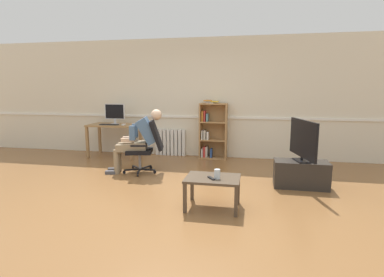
{
  "coord_description": "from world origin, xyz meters",
  "views": [
    {
      "loc": [
        1.21,
        -4.32,
        1.56
      ],
      "look_at": [
        0.15,
        0.85,
        0.7
      ],
      "focal_mm": 28.49,
      "sensor_mm": 36.0,
      "label": 1
    }
  ],
  "objects_px": {
    "computer_mouse": "(124,124)",
    "radiator": "(170,142)",
    "imac_monitor": "(115,112)",
    "person_seated": "(139,139)",
    "coffee_table": "(213,182)",
    "office_chair": "(147,145)",
    "computer_desk": "(114,129)",
    "tv_stand": "(301,174)",
    "keyboard": "(109,124)",
    "spare_remote": "(211,178)",
    "bookshelf": "(212,131)",
    "drinking_glass": "(217,174)",
    "tv_screen": "(303,140)"
  },
  "relations": [
    {
      "from": "keyboard",
      "to": "person_seated",
      "type": "xyz_separation_m",
      "value": [
        1.11,
        -1.05,
        -0.12
      ]
    },
    {
      "from": "office_chair",
      "to": "computer_desk",
      "type": "bearing_deg",
      "value": -146.51
    },
    {
      "from": "keyboard",
      "to": "tv_screen",
      "type": "bearing_deg",
      "value": -18.92
    },
    {
      "from": "computer_desk",
      "to": "person_seated",
      "type": "relative_size",
      "value": 0.95
    },
    {
      "from": "bookshelf",
      "to": "person_seated",
      "type": "bearing_deg",
      "value": -128.15
    },
    {
      "from": "computer_mouse",
      "to": "radiator",
      "type": "relative_size",
      "value": 0.14
    },
    {
      "from": "keyboard",
      "to": "radiator",
      "type": "height_order",
      "value": "keyboard"
    },
    {
      "from": "computer_mouse",
      "to": "bookshelf",
      "type": "height_order",
      "value": "bookshelf"
    },
    {
      "from": "tv_stand",
      "to": "spare_remote",
      "type": "distance_m",
      "value": 1.78
    },
    {
      "from": "keyboard",
      "to": "bookshelf",
      "type": "xyz_separation_m",
      "value": [
        2.28,
        0.43,
        -0.15
      ]
    },
    {
      "from": "computer_desk",
      "to": "coffee_table",
      "type": "bearing_deg",
      "value": -44.84
    },
    {
      "from": "imac_monitor",
      "to": "spare_remote",
      "type": "xyz_separation_m",
      "value": [
        2.65,
        -2.79,
        -0.6
      ]
    },
    {
      "from": "computer_mouse",
      "to": "coffee_table",
      "type": "distance_m",
      "value": 3.48
    },
    {
      "from": "computer_desk",
      "to": "office_chair",
      "type": "bearing_deg",
      "value": -43.47
    },
    {
      "from": "tv_screen",
      "to": "coffee_table",
      "type": "bearing_deg",
      "value": 117.82
    },
    {
      "from": "computer_mouse",
      "to": "bookshelf",
      "type": "bearing_deg",
      "value": 12.04
    },
    {
      "from": "person_seated",
      "to": "tv_screen",
      "type": "xyz_separation_m",
      "value": [
        2.86,
        -0.31,
        0.13
      ]
    },
    {
      "from": "keyboard",
      "to": "drinking_glass",
      "type": "bearing_deg",
      "value": -42.69
    },
    {
      "from": "computer_mouse",
      "to": "drinking_glass",
      "type": "distance_m",
      "value": 3.55
    },
    {
      "from": "keyboard",
      "to": "spare_remote",
      "type": "height_order",
      "value": "keyboard"
    },
    {
      "from": "office_chair",
      "to": "person_seated",
      "type": "bearing_deg",
      "value": -90.0
    },
    {
      "from": "computer_desk",
      "to": "keyboard",
      "type": "distance_m",
      "value": 0.19
    },
    {
      "from": "tv_stand",
      "to": "drinking_glass",
      "type": "relative_size",
      "value": 6.69
    },
    {
      "from": "computer_mouse",
      "to": "radiator",
      "type": "distance_m",
      "value": 1.17
    },
    {
      "from": "office_chair",
      "to": "spare_remote",
      "type": "relative_size",
      "value": 6.57
    },
    {
      "from": "tv_stand",
      "to": "computer_mouse",
      "type": "bearing_deg",
      "value": 159.14
    },
    {
      "from": "computer_desk",
      "to": "drinking_glass",
      "type": "xyz_separation_m",
      "value": [
        2.72,
        -2.69,
        -0.16
      ]
    },
    {
      "from": "computer_mouse",
      "to": "spare_remote",
      "type": "bearing_deg",
      "value": -47.82
    },
    {
      "from": "imac_monitor",
      "to": "radiator",
      "type": "height_order",
      "value": "imac_monitor"
    },
    {
      "from": "coffee_table",
      "to": "computer_desk",
      "type": "bearing_deg",
      "value": 135.16
    },
    {
      "from": "person_seated",
      "to": "drinking_glass",
      "type": "distance_m",
      "value": 2.24
    },
    {
      "from": "office_chair",
      "to": "spare_remote",
      "type": "distance_m",
      "value": 2.12
    },
    {
      "from": "spare_remote",
      "to": "computer_mouse",
      "type": "bearing_deg",
      "value": 96.51
    },
    {
      "from": "imac_monitor",
      "to": "person_seated",
      "type": "relative_size",
      "value": 0.4
    },
    {
      "from": "spare_remote",
      "to": "tv_screen",
      "type": "bearing_deg",
      "value": 7.82
    },
    {
      "from": "spare_remote",
      "to": "computer_desk",
      "type": "bearing_deg",
      "value": 98.6
    },
    {
      "from": "imac_monitor",
      "to": "coffee_table",
      "type": "distance_m",
      "value": 3.86
    },
    {
      "from": "radiator",
      "to": "imac_monitor",
      "type": "bearing_deg",
      "value": -165.86
    },
    {
      "from": "bookshelf",
      "to": "spare_remote",
      "type": "bearing_deg",
      "value": -82.11
    },
    {
      "from": "keyboard",
      "to": "spare_remote",
      "type": "bearing_deg",
      "value": -43.7
    },
    {
      "from": "imac_monitor",
      "to": "bookshelf",
      "type": "bearing_deg",
      "value": 5.51
    },
    {
      "from": "spare_remote",
      "to": "bookshelf",
      "type": "bearing_deg",
      "value": 62.23
    },
    {
      "from": "imac_monitor",
      "to": "person_seated",
      "type": "xyz_separation_m",
      "value": [
        1.07,
        -1.27,
        -0.38
      ]
    },
    {
      "from": "computer_desk",
      "to": "keyboard",
      "type": "relative_size",
      "value": 2.62
    },
    {
      "from": "computer_mouse",
      "to": "person_seated",
      "type": "bearing_deg",
      "value": -54.3
    },
    {
      "from": "person_seated",
      "to": "spare_remote",
      "type": "distance_m",
      "value": 2.21
    },
    {
      "from": "imac_monitor",
      "to": "keyboard",
      "type": "height_order",
      "value": "imac_monitor"
    },
    {
      "from": "office_chair",
      "to": "spare_remote",
      "type": "xyz_separation_m",
      "value": [
        1.43,
        -1.56,
        -0.1
      ]
    },
    {
      "from": "person_seated",
      "to": "tv_stand",
      "type": "bearing_deg",
      "value": 70.73
    },
    {
      "from": "office_chair",
      "to": "coffee_table",
      "type": "xyz_separation_m",
      "value": [
        1.44,
        -1.49,
        -0.17
      ]
    }
  ]
}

